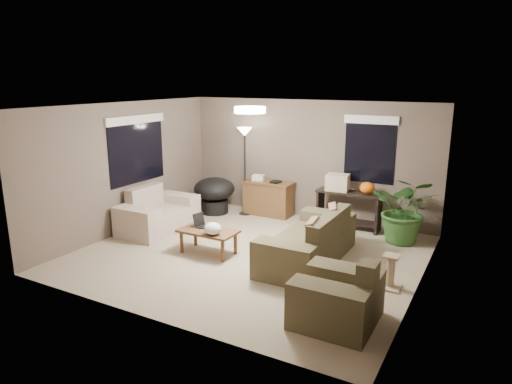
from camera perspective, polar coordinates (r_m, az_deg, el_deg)
The scene contains 20 objects.
room_shell at distance 7.54m, azimuth -0.73°, elevation 1.15°, with size 5.50×5.50×5.50m.
main_sofa at distance 7.55m, azimuth 6.79°, elevation -6.49°, with size 0.95×2.20×0.85m.
throw_pillows at distance 7.35m, azimuth 8.71°, elevation -4.20°, with size 0.38×1.39×0.47m.
loveseat at distance 9.23m, azimuth -12.23°, elevation -2.85°, with size 0.90×1.60×0.85m.
armchair at distance 5.83m, azimuth 10.20°, elevation -13.07°, with size 0.95×1.00×0.85m.
coffee_table at distance 7.85m, azimuth -6.00°, elevation -5.18°, with size 1.00×0.55×0.42m.
laptop at distance 7.98m, azimuth -6.61°, elevation -3.95°, with size 0.39×0.26×0.24m.
plastic_bag at distance 7.57m, azimuth -5.43°, elevation -4.57°, with size 0.30×0.27×0.21m, color white.
desk at distance 9.99m, azimuth 1.55°, elevation -0.75°, with size 1.10×0.50×0.75m.
desk_papers at distance 9.95m, azimuth 0.74°, elevation 1.70°, with size 0.70×0.30×0.12m.
console_table at distance 9.27m, azimuth 11.50°, elevation -1.85°, with size 1.30×0.40×0.75m.
pumpkin at distance 9.07m, azimuth 13.74°, elevation 0.49°, with size 0.29×0.29×0.24m, color orange.
cardboard_box at distance 9.23m, azimuth 10.16°, elevation 1.20°, with size 0.44×0.33×0.33m, color beige.
papasan_chair at distance 10.15m, azimuth -5.22°, elevation -0.06°, with size 0.96×0.96×0.80m.
floor_lamp at distance 9.80m, azimuth -1.42°, elevation 6.24°, with size 0.32×0.32×1.91m.
ceiling_fixture at distance 7.36m, azimuth -0.76°, elevation 10.22°, with size 0.50×0.50×0.10m, color white.
houseplant at distance 8.70m, azimuth 18.15°, elevation -2.98°, with size 1.13×1.25×0.98m, color #2D5923.
cat_scratching_post at distance 6.89m, azimuth 16.45°, elevation -9.78°, with size 0.32×0.32×0.50m.
window_left at distance 9.29m, azimuth -14.70°, elevation 6.51°, with size 0.05×1.56×1.33m.
window_back at distance 9.24m, azimuth 14.09°, elevation 6.52°, with size 1.06×0.05×1.33m.
Camera 1 is at (3.61, -6.39, 2.94)m, focal length 32.00 mm.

